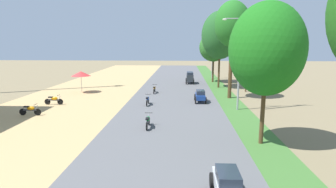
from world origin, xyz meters
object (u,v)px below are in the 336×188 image
(parked_motorbike_second, at_px, (30,109))
(median_tree_fourth, at_px, (220,35))
(median_tree_fifth, at_px, (214,47))
(vendor_umbrella, at_px, (81,74))
(car_sedan_silver, at_px, (227,183))
(streetlamp_near, at_px, (240,57))
(median_tree_third, at_px, (232,25))
(median_tree_second, at_px, (267,49))
(car_sedan_blue, at_px, (200,95))
(motorbike_ahead_fourth, at_px, (154,89))
(car_van_charcoal, at_px, (190,77))
(utility_pole_far, at_px, (247,56))
(utility_pole_near, at_px, (266,60))
(streetlamp_mid, at_px, (213,52))
(motorbike_ahead_second, at_px, (148,121))
(motorbike_ahead_third, at_px, (148,100))
(parked_motorbike_third, at_px, (54,100))

(parked_motorbike_second, height_order, median_tree_fourth, median_tree_fourth)
(median_tree_fifth, bearing_deg, vendor_umbrella, -149.21)
(median_tree_fourth, distance_m, car_sedan_silver, 27.57)
(streetlamp_near, bearing_deg, median_tree_fifth, 91.00)
(median_tree_fourth, bearing_deg, parked_motorbike_second, -138.45)
(parked_motorbike_second, distance_m, median_tree_third, 20.45)
(vendor_umbrella, xyz_separation_m, median_tree_second, (16.51, -15.90, 3.21))
(median_tree_fifth, bearing_deg, car_sedan_blue, -100.86)
(motorbike_ahead_fourth, bearing_deg, parked_motorbike_second, -130.65)
(median_tree_fifth, bearing_deg, streetlamp_near, -89.00)
(vendor_umbrella, relative_size, car_van_charcoal, 1.05)
(streetlamp_near, bearing_deg, median_tree_third, 88.15)
(car_sedan_blue, bearing_deg, utility_pole_far, 48.15)
(motorbike_ahead_fourth, bearing_deg, median_tree_third, -16.31)
(motorbike_ahead_fourth, bearing_deg, utility_pole_near, -34.76)
(median_tree_fifth, height_order, streetlamp_near, streetlamp_near)
(median_tree_third, distance_m, car_sedan_blue, 8.03)
(median_tree_third, distance_m, streetlamp_mid, 16.53)
(parked_motorbike_second, height_order, car_sedan_blue, car_sedan_blue)
(median_tree_third, distance_m, car_van_charcoal, 12.93)
(motorbike_ahead_second, bearing_deg, median_tree_second, -20.72)
(car_van_charcoal, bearing_deg, motorbike_ahead_second, -99.26)
(median_tree_fourth, height_order, streetlamp_mid, median_tree_fourth)
(median_tree_second, distance_m, streetlamp_mid, 29.75)
(streetlamp_near, xyz_separation_m, utility_pole_far, (2.84, 9.54, -0.28))
(median_tree_third, distance_m, motorbike_ahead_third, 11.60)
(parked_motorbike_second, relative_size, car_sedan_silver, 0.80)
(parked_motorbike_third, xyz_separation_m, utility_pole_near, (19.39, -0.67, 3.86))
(vendor_umbrella, xyz_separation_m, median_tree_fourth, (16.66, 4.68, 4.50))
(median_tree_third, relative_size, motorbike_ahead_third, 5.58)
(vendor_umbrella, relative_size, median_tree_second, 0.31)
(median_tree_third, xyz_separation_m, utility_pole_near, (2.15, -4.82, -3.28))
(motorbike_ahead_second, xyz_separation_m, motorbike_ahead_fourth, (-0.88, 13.33, 0.00))
(motorbike_ahead_second, bearing_deg, streetlamp_mid, 75.02)
(vendor_umbrella, bearing_deg, utility_pole_far, 5.64)
(median_tree_third, bearing_deg, streetlamp_mid, 90.60)
(parked_motorbike_third, relative_size, utility_pole_near, 0.21)
(median_tree_fourth, relative_size, car_sedan_blue, 4.35)
(car_sedan_silver, bearing_deg, car_sedan_blue, 89.66)
(parked_motorbike_third, height_order, utility_pole_far, utility_pole_far)
(parked_motorbike_second, distance_m, median_tree_fourth, 23.67)
(median_tree_second, distance_m, utility_pole_far, 18.14)
(median_tree_fourth, bearing_deg, streetlamp_near, -89.53)
(median_tree_second, height_order, utility_pole_far, utility_pole_far)
(car_van_charcoal, bearing_deg, motorbike_ahead_fourth, -118.79)
(median_tree_fifth, relative_size, motorbike_ahead_fourth, 4.05)
(median_tree_third, distance_m, utility_pole_near, 6.22)
(median_tree_second, relative_size, car_van_charcoal, 3.35)
(median_tree_fourth, bearing_deg, median_tree_third, -87.79)
(motorbike_ahead_third, bearing_deg, median_tree_second, -50.89)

